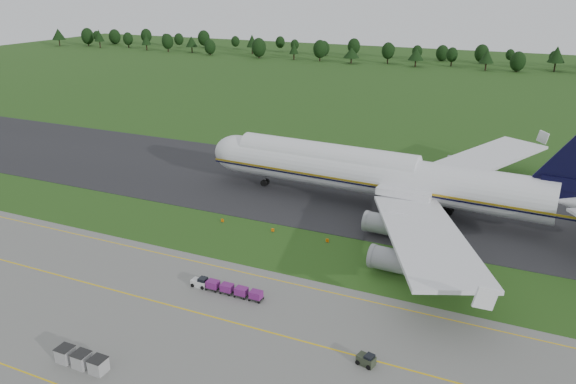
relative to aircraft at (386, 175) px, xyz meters
The scene contains 10 objects.
ground 27.54m from the aircraft, 116.58° to the right, with size 600.00×600.00×0.00m, color #214514.
apron 59.52m from the aircraft, 101.68° to the right, with size 300.00×52.00×0.06m, color slate.
taxiway 14.18m from the aircraft, 161.32° to the left, with size 300.00×40.00×0.08m, color black.
apron_markings 52.71m from the aircraft, 103.24° to the right, with size 300.00×30.20×0.01m.
tree_line 194.80m from the aircraft, 95.16° to the left, with size 529.13×22.53×11.90m.
aircraft is the anchor object (origin of this frame).
baggage_train 42.04m from the aircraft, 106.05° to the right, with size 11.05×1.41×1.36m.
utility_cart 48.59m from the aircraft, 77.01° to the right, with size 2.25×1.66×1.11m.
uld_row 63.36m from the aircraft, 106.62° to the right, with size 6.58×1.78×1.76m.
edge_markers 22.08m from the aircraft, 116.24° to the right, with size 30.68×0.30×0.60m.
Camera 1 is at (36.47, -74.36, 40.60)m, focal length 35.00 mm.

